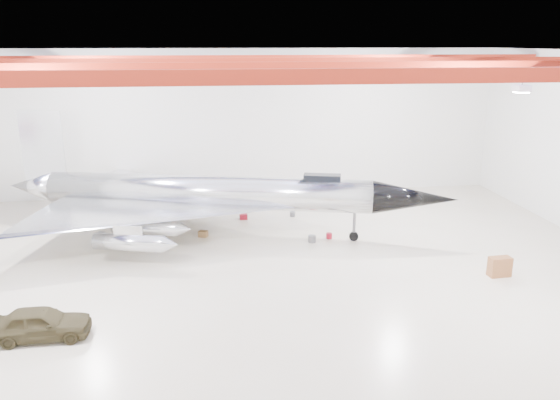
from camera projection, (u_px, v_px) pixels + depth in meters
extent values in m
plane|color=beige|center=(257.00, 270.00, 28.51)|extent=(40.00, 40.00, 0.00)
plane|color=silver|center=(237.00, 123.00, 41.25)|extent=(40.00, 0.00, 40.00)
plane|color=#0A0F38|center=(254.00, 52.00, 25.44)|extent=(40.00, 40.00, 0.00)
cube|color=maroon|center=(279.00, 77.00, 17.04)|extent=(39.50, 0.25, 0.50)
cube|color=maroon|center=(260.00, 68.00, 22.75)|extent=(39.50, 0.25, 0.50)
cube|color=maroon|center=(249.00, 63.00, 28.46)|extent=(39.50, 0.25, 0.50)
cube|color=maroon|center=(241.00, 59.00, 34.17)|extent=(39.50, 0.25, 0.50)
cube|color=#0D0E52|center=(493.00, 70.00, 27.22)|extent=(0.25, 29.50, 0.40)
cube|color=silver|center=(522.00, 88.00, 21.37)|extent=(0.55, 0.55, 0.25)
cube|color=silver|center=(65.00, 75.00, 30.23)|extent=(0.55, 0.55, 0.25)
cube|color=silver|center=(411.00, 72.00, 32.79)|extent=(0.55, 0.55, 0.25)
cylinder|color=silver|center=(208.00, 192.00, 32.88)|extent=(19.46, 6.78, 1.96)
cone|color=black|center=(415.00, 199.00, 31.49)|extent=(5.23, 3.12, 1.96)
cone|color=silver|center=(32.00, 186.00, 34.16)|extent=(3.33, 2.63, 1.96)
cube|color=silver|center=(42.00, 147.00, 33.34)|extent=(2.69, 0.80, 4.41)
cube|color=black|center=(322.00, 179.00, 31.82)|extent=(2.28, 1.30, 0.49)
cylinder|color=silver|center=(129.00, 243.00, 28.46)|extent=(3.83, 1.78, 0.88)
cylinder|color=silver|center=(145.00, 227.00, 30.80)|extent=(3.83, 1.78, 0.88)
cylinder|color=silver|center=(177.00, 199.00, 36.40)|extent=(3.83, 1.78, 0.88)
cylinder|color=silver|center=(187.00, 189.00, 38.74)|extent=(3.83, 1.78, 0.88)
cylinder|color=#59595B|center=(354.00, 227.00, 32.40)|extent=(0.18, 0.18, 1.76)
cylinder|color=black|center=(354.00, 236.00, 32.57)|extent=(0.59, 0.35, 0.55)
cylinder|color=#59595B|center=(133.00, 232.00, 31.51)|extent=(0.18, 0.18, 1.76)
cylinder|color=black|center=(134.00, 242.00, 31.68)|extent=(0.59, 0.35, 0.55)
cylinder|color=#59595B|center=(160.00, 207.00, 36.18)|extent=(0.18, 0.18, 1.76)
cylinder|color=black|center=(161.00, 216.00, 36.35)|extent=(0.59, 0.35, 0.55)
imported|color=#38301C|center=(40.00, 323.00, 21.74)|extent=(3.91, 1.62, 1.32)
cube|color=brown|center=(500.00, 267.00, 27.59)|extent=(1.14, 0.63, 1.02)
cube|color=olive|center=(203.00, 234.00, 33.27)|extent=(0.64, 0.59, 0.37)
cube|color=maroon|center=(243.00, 217.00, 36.54)|extent=(0.52, 0.42, 0.35)
cylinder|color=#59595B|center=(312.00, 239.00, 32.35)|extent=(0.49, 0.49, 0.41)
cube|color=#59595B|center=(101.00, 235.00, 33.22)|extent=(0.48, 0.41, 0.30)
cylinder|color=maroon|center=(329.00, 236.00, 32.97)|extent=(0.43, 0.43, 0.33)
cylinder|color=#59595B|center=(293.00, 214.00, 37.14)|extent=(0.45, 0.45, 0.33)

